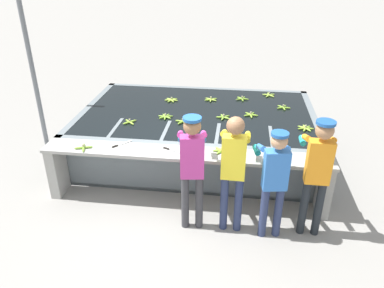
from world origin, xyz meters
The scene contains 23 objects.
ground_plane centered at (0.00, 0.00, 0.00)m, with size 80.00×80.00×0.00m, color gray.
wash_tank centered at (0.00, 1.87, 0.45)m, with size 4.40×2.87×0.90m.
work_ledge centered at (0.00, 0.23, 0.64)m, with size 4.40×0.45×0.90m.
worker_0 centered at (0.18, -0.32, 1.06)m, with size 0.46×0.74×1.73m.
worker_1 centered at (0.73, -0.31, 1.06)m, with size 0.42×0.72×1.75m.
worker_2 centered at (1.28, -0.37, 0.97)m, with size 0.48×0.74×1.60m.
worker_3 centered at (1.83, -0.26, 1.07)m, with size 0.41×0.72×1.74m.
banana_bunch_floating_0 centered at (0.50, 1.62, 0.92)m, with size 0.27×0.28×0.08m.
banana_bunch_floating_1 centered at (-0.20, 1.34, 0.92)m, with size 0.27×0.27×0.08m.
banana_bunch_floating_2 centered at (1.62, 2.25, 0.92)m, with size 0.27×0.27×0.08m.
banana_bunch_floating_3 centered at (-0.55, 1.51, 0.92)m, with size 0.28×0.28×0.08m.
banana_bunch_floating_4 centered at (0.99, 1.80, 0.92)m, with size 0.27×0.27×0.08m.
banana_bunch_floating_5 centered at (1.91, 1.32, 0.92)m, with size 0.28×0.28×0.08m.
banana_bunch_floating_6 centered at (-0.60, 2.39, 0.92)m, with size 0.28×0.28×0.08m.
banana_bunch_floating_7 centered at (1.39, 2.94, 0.92)m, with size 0.27×0.27×0.08m.
banana_bunch_floating_8 centered at (0.20, 2.52, 0.92)m, with size 0.26×0.28×0.08m.
banana_bunch_floating_9 centered at (0.82, 2.63, 0.92)m, with size 0.27×0.28×0.08m.
banana_bunch_floating_10 centered at (-1.13, 1.19, 0.92)m, with size 0.23×0.23×0.08m.
banana_bunch_ledge_0 centered at (0.55, 0.32, 0.92)m, with size 0.28×0.28×0.08m.
banana_bunch_ledge_1 centered at (-1.56, 0.14, 0.92)m, with size 0.28×0.28×0.08m.
knife_0 centered at (-0.24, 0.27, 0.91)m, with size 0.33×0.17×0.02m.
knife_1 centered at (-1.05, 0.32, 0.91)m, with size 0.25×0.28×0.02m.
support_post_left centered at (-3.18, 1.88, 1.60)m, with size 0.09×0.09×3.20m.
Camera 1 is at (0.74, -4.67, 3.57)m, focal length 35.00 mm.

